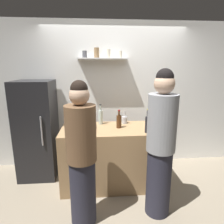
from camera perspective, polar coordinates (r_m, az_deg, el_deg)
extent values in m
plane|color=gray|center=(2.94, 3.12, -25.12)|extent=(5.28, 5.28, 0.00)
cube|color=white|center=(3.58, 0.70, 4.87)|extent=(4.80, 0.10, 2.60)
cube|color=silver|center=(3.37, -2.77, 15.50)|extent=(0.86, 0.22, 0.02)
cylinder|color=#4C4C51|center=(3.38, -8.08, 16.55)|extent=(0.08, 0.08, 0.11)
cylinder|color=olive|center=(3.38, -4.56, 17.07)|extent=(0.08, 0.08, 0.16)
cylinder|color=beige|center=(3.38, -1.02, 16.89)|extent=(0.07, 0.07, 0.14)
cylinder|color=beige|center=(3.40, 2.48, 16.66)|extent=(0.06, 0.06, 0.11)
cube|color=black|center=(3.44, -21.21, -4.89)|extent=(0.59, 0.61, 1.61)
cylinder|color=#99999E|center=(3.07, -20.09, -5.34)|extent=(0.02, 0.02, 0.45)
cube|color=#9E7A51|center=(3.10, 0.00, -12.89)|extent=(1.53, 0.72, 0.92)
cube|color=gray|center=(2.98, -8.23, -4.03)|extent=(0.34, 0.24, 0.05)
cylinder|color=#B2B2B7|center=(3.15, 3.71, -2.39)|extent=(0.09, 0.09, 0.11)
cylinder|color=silver|center=(3.13, 3.73, -1.45)|extent=(0.01, 0.01, 0.15)
cylinder|color=silver|center=(3.13, 3.66, -1.26)|extent=(0.02, 0.02, 0.17)
cylinder|color=silver|center=(3.13, 3.98, -1.20)|extent=(0.02, 0.04, 0.18)
cylinder|color=silver|center=(3.15, 4.03, -1.24)|extent=(0.01, 0.02, 0.17)
cylinder|color=silver|center=(3.13, 3.68, -1.34)|extent=(0.01, 0.01, 0.16)
cylinder|color=silver|center=(3.14, 4.01, -1.36)|extent=(0.01, 0.03, 0.16)
cylinder|color=silver|center=(3.14, 3.38, -1.16)|extent=(0.02, 0.02, 0.18)
cylinder|color=black|center=(2.75, 10.39, -3.73)|extent=(0.07, 0.07, 0.23)
cylinder|color=black|center=(2.70, 10.53, -0.47)|extent=(0.03, 0.03, 0.10)
cylinder|color=gold|center=(2.69, 10.59, 0.69)|extent=(0.03, 0.03, 0.02)
cylinder|color=#B2BFB2|center=(3.09, -3.40, -1.61)|extent=(0.07, 0.07, 0.22)
cylinder|color=#B2BFB2|center=(3.06, -3.44, 1.21)|extent=(0.03, 0.03, 0.09)
cylinder|color=#333333|center=(3.05, -3.45, 2.18)|extent=(0.03, 0.03, 0.02)
cylinder|color=#19471E|center=(2.69, -8.61, -3.91)|extent=(0.08, 0.08, 0.24)
cylinder|color=#19471E|center=(2.65, -8.73, -0.63)|extent=(0.03, 0.03, 0.08)
cylinder|color=black|center=(2.64, -8.77, 0.39)|extent=(0.04, 0.04, 0.02)
cylinder|color=#472814|center=(2.91, 1.97, -2.87)|extent=(0.08, 0.08, 0.19)
cylinder|color=#472814|center=(2.88, 1.99, -0.37)|extent=(0.03, 0.03, 0.07)
cylinder|color=maroon|center=(2.87, 2.00, 0.48)|extent=(0.03, 0.03, 0.02)
cylinder|color=silver|center=(3.17, 12.09, -1.89)|extent=(0.08, 0.08, 0.18)
cylinder|color=silver|center=(3.15, 12.18, -0.01)|extent=(0.04, 0.04, 0.03)
cylinder|color=blue|center=(3.14, 12.20, 0.43)|extent=(0.05, 0.05, 0.02)
cylinder|color=#262633|center=(2.47, -8.55, -22.11)|extent=(0.30, 0.30, 0.80)
cylinder|color=brown|center=(2.14, -9.21, -6.32)|extent=(0.34, 0.34, 0.63)
sphere|color=#D8AD8C|center=(2.04, -9.65, 4.97)|extent=(0.22, 0.22, 0.22)
sphere|color=black|center=(2.03, -9.72, 6.78)|extent=(0.18, 0.18, 0.18)
cylinder|color=#262633|center=(2.62, 13.54, -19.46)|extent=(0.30, 0.30, 0.85)
cylinder|color=gray|center=(2.30, 14.57, -3.21)|extent=(0.34, 0.34, 0.68)
sphere|color=#D8AD8C|center=(2.22, 15.25, 8.09)|extent=(0.23, 0.23, 0.23)
sphere|color=black|center=(2.21, 15.37, 9.88)|extent=(0.20, 0.20, 0.20)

